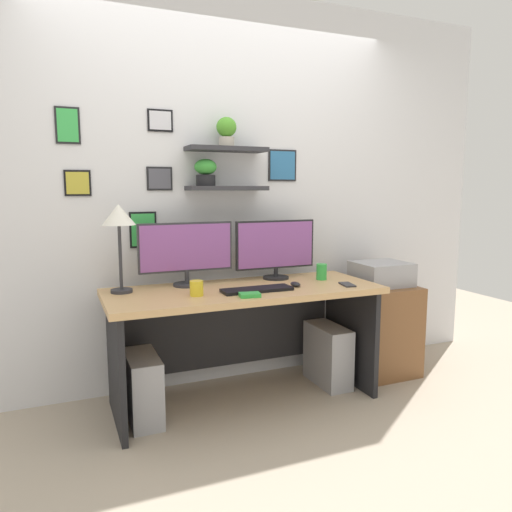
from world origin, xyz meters
TOP-DOWN VIEW (x-y plane):
  - ground_plane at (0.00, 0.00)m, footprint 8.00×8.00m
  - back_wall_assembly at (-0.00, 0.44)m, footprint 4.40×0.24m
  - desk at (0.00, 0.06)m, footprint 1.73×0.68m
  - monitor_left at (-0.32, 0.22)m, footprint 0.61×0.18m
  - monitor_right at (0.32, 0.22)m, footprint 0.58×0.18m
  - keyboard at (0.04, -0.12)m, footprint 0.44×0.14m
  - computer_mouse at (0.32, -0.08)m, footprint 0.06×0.09m
  - desk_lamp at (-0.74, 0.16)m, footprint 0.20×0.20m
  - cell_phone at (0.65, -0.18)m, footprint 0.10×0.15m
  - coffee_mug at (-0.34, -0.10)m, footprint 0.08×0.08m
  - scissors_tray at (-0.06, -0.25)m, footprint 0.13×0.10m
  - water_cup at (0.59, 0.06)m, footprint 0.07×0.07m
  - drawer_cabinet at (1.12, 0.09)m, footprint 0.44×0.50m
  - printer at (1.12, 0.09)m, footprint 0.38×0.34m
  - computer_tower_left at (-0.66, -0.01)m, footprint 0.18×0.40m
  - computer_tower_right at (0.64, 0.04)m, footprint 0.18×0.40m

SIDE VIEW (x-z plane):
  - ground_plane at x=0.00m, z-range 0.00..0.00m
  - computer_tower_left at x=-0.66m, z-range 0.00..0.40m
  - computer_tower_right at x=0.64m, z-range 0.00..0.42m
  - drawer_cabinet at x=1.12m, z-range 0.00..0.66m
  - desk at x=0.00m, z-range 0.17..0.92m
  - printer at x=1.12m, z-range 0.66..0.83m
  - cell_phone at x=0.65m, z-range 0.75..0.76m
  - keyboard at x=0.04m, z-range 0.75..0.77m
  - scissors_tray at x=-0.06m, z-range 0.75..0.77m
  - computer_mouse at x=0.32m, z-range 0.75..0.78m
  - coffee_mug at x=-0.34m, z-range 0.75..0.84m
  - water_cup at x=0.59m, z-range 0.75..0.86m
  - monitor_right at x=0.32m, z-range 0.76..1.17m
  - monitor_left at x=-0.32m, z-range 0.77..1.18m
  - desk_lamp at x=-0.74m, z-range 0.92..1.45m
  - back_wall_assembly at x=0.00m, z-range 0.01..2.71m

